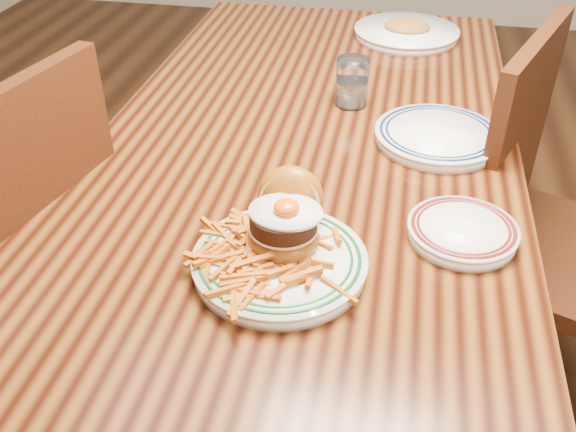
% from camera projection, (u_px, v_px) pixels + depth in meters
% --- Properties ---
extents(floor, '(6.00, 6.00, 0.00)m').
position_uv_depth(floor, '(303.00, 372.00, 1.77)').
color(floor, black).
rests_on(floor, ground).
extents(table, '(0.85, 1.60, 0.75)m').
position_uv_depth(table, '(308.00, 168.00, 1.39)').
color(table, black).
rests_on(table, floor).
extents(chair_left, '(0.54, 0.54, 0.97)m').
position_uv_depth(chair_left, '(4.00, 292.00, 1.27)').
color(chair_left, '#3C190C').
rests_on(chair_left, floor).
extents(chair_right, '(0.57, 0.57, 0.94)m').
position_uv_depth(chair_right, '(554.00, 234.00, 1.45)').
color(chair_right, '#3C190C').
rests_on(chair_right, floor).
extents(main_plate, '(0.27, 0.27, 0.13)m').
position_uv_depth(main_plate, '(282.00, 246.00, 0.97)').
color(main_plate, white).
rests_on(main_plate, table).
extents(side_plate, '(0.18, 0.18, 0.03)m').
position_uv_depth(side_plate, '(463.00, 231.00, 1.03)').
color(side_plate, white).
rests_on(side_plate, table).
extents(rear_plate, '(0.25, 0.25, 0.03)m').
position_uv_depth(rear_plate, '(438.00, 135.00, 1.29)').
color(rear_plate, white).
rests_on(rear_plate, table).
extents(water_glass, '(0.07, 0.07, 0.11)m').
position_uv_depth(water_glass, '(352.00, 85.00, 1.41)').
color(water_glass, white).
rests_on(water_glass, table).
extents(far_plate, '(0.29, 0.29, 0.05)m').
position_uv_depth(far_plate, '(406.00, 32.00, 1.77)').
color(far_plate, white).
rests_on(far_plate, table).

